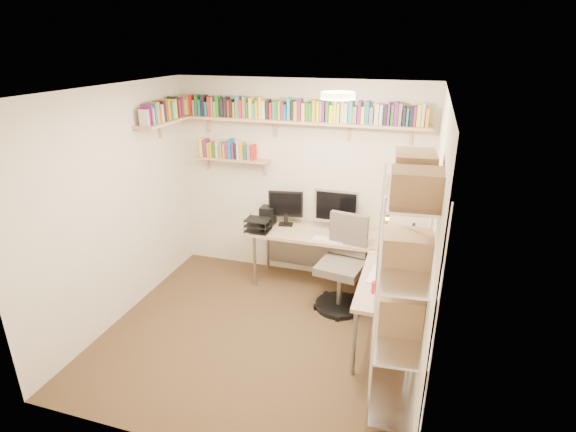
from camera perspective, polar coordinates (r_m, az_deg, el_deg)
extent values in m
plane|color=#41301B|center=(4.93, -3.59, -14.73)|extent=(3.20, 3.20, 0.00)
cube|color=beige|center=(5.65, 1.45, 4.40)|extent=(3.20, 0.04, 2.50)
cube|color=beige|center=(5.08, -21.09, 0.94)|extent=(0.04, 3.00, 2.50)
cube|color=beige|center=(4.06, 17.69, -3.65)|extent=(0.04, 3.00, 2.50)
cube|color=beige|center=(3.11, -14.00, -11.27)|extent=(3.20, 0.04, 2.50)
cube|color=white|center=(4.00, -4.43, 15.60)|extent=(3.20, 3.00, 0.04)
cube|color=white|center=(4.47, 18.05, 2.73)|extent=(0.01, 0.30, 0.42)
cube|color=silver|center=(4.11, 17.95, 0.39)|extent=(0.01, 0.28, 0.38)
cylinder|color=#FFEAC6|center=(4.01, 6.38, 14.97)|extent=(0.30, 0.30, 0.06)
cube|color=tan|center=(5.36, 1.16, 11.93)|extent=(3.05, 0.25, 0.03)
cube|color=tan|center=(5.57, -15.17, 11.57)|extent=(0.25, 1.00, 0.03)
cube|color=tan|center=(5.78, -7.00, 7.19)|extent=(0.95, 0.20, 0.02)
cube|color=tan|center=(5.87, -10.24, 11.73)|extent=(0.03, 0.20, 0.20)
cube|color=tan|center=(5.52, -1.71, 11.46)|extent=(0.03, 0.20, 0.20)
cube|color=tan|center=(5.31, 7.71, 10.88)|extent=(0.03, 0.20, 0.20)
cube|color=tan|center=(5.24, 15.39, 10.18)|extent=(0.03, 0.20, 0.20)
cube|color=red|center=(5.91, -12.99, 13.51)|extent=(0.03, 0.11, 0.22)
cube|color=#806B5D|center=(5.89, -12.63, 13.52)|extent=(0.03, 0.12, 0.22)
cube|color=yellow|center=(5.87, -12.36, 13.51)|extent=(0.02, 0.11, 0.22)
cube|color=red|center=(5.85, -12.04, 13.63)|extent=(0.03, 0.15, 0.24)
cube|color=#806B5D|center=(5.84, -11.63, 13.36)|extent=(0.03, 0.15, 0.19)
cube|color=#236B26|center=(5.82, -11.35, 13.67)|extent=(0.03, 0.13, 0.25)
cube|color=#1A5F87|center=(5.80, -10.95, 13.40)|extent=(0.03, 0.14, 0.20)
cube|color=black|center=(5.78, -10.54, 13.65)|extent=(0.04, 0.14, 0.25)
cube|color=#1A5F87|center=(5.76, -10.11, 13.29)|extent=(0.03, 0.15, 0.17)
cube|color=red|center=(5.74, -9.75, 13.59)|extent=(0.04, 0.14, 0.23)
cube|color=#806B5D|center=(5.72, -9.43, 13.57)|extent=(0.02, 0.13, 0.23)
cube|color=yellow|center=(5.71, -9.11, 13.29)|extent=(0.03, 0.11, 0.18)
cube|color=#236B26|center=(5.69, -8.76, 13.61)|extent=(0.04, 0.14, 0.24)
cube|color=black|center=(5.67, -8.23, 13.54)|extent=(0.04, 0.12, 0.23)
cube|color=black|center=(5.65, -7.79, 13.58)|extent=(0.04, 0.11, 0.24)
cube|color=red|center=(5.63, -7.37, 13.41)|extent=(0.03, 0.13, 0.20)
cube|color=black|center=(5.62, -7.03, 13.44)|extent=(0.03, 0.14, 0.21)
cube|color=#C98E17|center=(5.61, -6.73, 13.29)|extent=(0.02, 0.12, 0.18)
cube|color=teal|center=(5.58, -6.31, 13.62)|extent=(0.04, 0.11, 0.25)
cube|color=red|center=(5.57, -5.86, 13.44)|extent=(0.04, 0.14, 0.21)
cube|color=#806B5D|center=(5.55, -5.46, 13.62)|extent=(0.03, 0.11, 0.25)
cube|color=#236B26|center=(5.54, -5.06, 13.29)|extent=(0.03, 0.12, 0.19)
cube|color=yellow|center=(5.52, -4.64, 13.54)|extent=(0.04, 0.12, 0.24)
cube|color=teal|center=(5.51, -4.23, 13.22)|extent=(0.03, 0.12, 0.18)
cube|color=#C98E17|center=(5.49, -3.80, 13.38)|extent=(0.03, 0.14, 0.21)
cube|color=yellow|center=(5.48, -3.37, 13.56)|extent=(0.03, 0.14, 0.25)
cube|color=beige|center=(5.46, -2.97, 13.36)|extent=(0.04, 0.13, 0.21)
cube|color=black|center=(5.45, -2.47, 13.42)|extent=(0.03, 0.13, 0.22)
cube|color=red|center=(5.44, -2.06, 13.23)|extent=(0.03, 0.12, 0.19)
cube|color=teal|center=(5.42, -1.67, 13.27)|extent=(0.02, 0.11, 0.20)
cube|color=#236B26|center=(5.41, -1.36, 13.35)|extent=(0.03, 0.13, 0.22)
cube|color=#C98E17|center=(5.40, -0.97, 13.31)|extent=(0.03, 0.12, 0.22)
cube|color=#6D1D64|center=(5.39, -0.57, 13.22)|extent=(0.03, 0.14, 0.20)
cube|color=#1A5F87|center=(5.38, -0.24, 13.09)|extent=(0.03, 0.14, 0.18)
cube|color=teal|center=(5.36, 0.22, 13.45)|extent=(0.04, 0.13, 0.25)
cube|color=black|center=(5.35, 0.66, 13.27)|extent=(0.03, 0.11, 0.22)
cube|color=#C98E17|center=(5.34, 1.09, 13.22)|extent=(0.04, 0.12, 0.21)
cube|color=#6D1D64|center=(5.33, 1.60, 13.37)|extent=(0.04, 0.13, 0.25)
cube|color=yellow|center=(5.32, 2.10, 13.10)|extent=(0.04, 0.14, 0.20)
cube|color=#236B26|center=(5.31, 2.56, 13.12)|extent=(0.03, 0.13, 0.21)
cube|color=#236B26|center=(5.30, 2.94, 13.07)|extent=(0.03, 0.13, 0.20)
cube|color=#C98E17|center=(5.29, 3.44, 13.23)|extent=(0.04, 0.13, 0.24)
cube|color=yellow|center=(5.28, 3.91, 13.14)|extent=(0.03, 0.12, 0.23)
cube|color=#806B5D|center=(5.27, 4.29, 13.14)|extent=(0.03, 0.12, 0.23)
cube|color=#6D1D64|center=(5.26, 4.64, 13.16)|extent=(0.03, 0.13, 0.24)
cube|color=#236B26|center=(5.25, 5.12, 13.08)|extent=(0.03, 0.15, 0.23)
cube|color=yellow|center=(5.25, 5.61, 12.86)|extent=(0.04, 0.15, 0.19)
cube|color=yellow|center=(5.24, 6.08, 13.08)|extent=(0.03, 0.13, 0.24)
cube|color=yellow|center=(5.23, 6.48, 12.90)|extent=(0.03, 0.13, 0.21)
cube|color=beige|center=(5.22, 6.98, 13.00)|extent=(0.03, 0.12, 0.24)
cube|color=beige|center=(5.21, 7.42, 12.87)|extent=(0.04, 0.13, 0.22)
cube|color=teal|center=(5.20, 8.03, 12.93)|extent=(0.04, 0.14, 0.24)
cube|color=#806B5D|center=(5.20, 8.54, 12.62)|extent=(0.04, 0.14, 0.19)
cube|color=#6D1D64|center=(5.19, 9.11, 12.89)|extent=(0.04, 0.12, 0.24)
cube|color=yellow|center=(5.19, 9.55, 12.54)|extent=(0.04, 0.12, 0.19)
cube|color=#1A5F87|center=(5.18, 10.07, 12.82)|extent=(0.04, 0.13, 0.24)
cube|color=#806B5D|center=(5.18, 10.58, 12.44)|extent=(0.04, 0.12, 0.18)
cube|color=beige|center=(5.17, 11.23, 12.61)|extent=(0.04, 0.12, 0.22)
cube|color=beige|center=(5.16, 11.77, 12.50)|extent=(0.04, 0.13, 0.21)
cube|color=black|center=(5.16, 12.27, 12.44)|extent=(0.04, 0.13, 0.21)
cube|color=#6D1D64|center=(5.15, 12.72, 12.58)|extent=(0.03, 0.15, 0.24)
cube|color=#236B26|center=(5.15, 13.14, 12.44)|extent=(0.03, 0.14, 0.22)
cube|color=#6D1D64|center=(5.15, 13.59, 12.53)|extent=(0.04, 0.13, 0.25)
cube|color=#806B5D|center=(5.15, 14.09, 12.41)|extent=(0.03, 0.12, 0.24)
cube|color=black|center=(5.15, 14.56, 12.16)|extent=(0.03, 0.12, 0.20)
cube|color=#1A5F87|center=(5.15, 14.97, 12.09)|extent=(0.02, 0.15, 0.19)
cube|color=black|center=(5.14, 15.43, 12.14)|extent=(0.04, 0.12, 0.21)
cube|color=#6D1D64|center=(5.14, 15.84, 12.12)|extent=(0.03, 0.14, 0.21)
cube|color=yellow|center=(5.14, 16.32, 12.18)|extent=(0.04, 0.13, 0.23)
cube|color=beige|center=(5.14, 16.80, 12.21)|extent=(0.03, 0.11, 0.25)
cube|color=#C98E17|center=(5.14, 17.28, 11.90)|extent=(0.03, 0.14, 0.20)
cube|color=beige|center=(5.20, -17.83, 11.79)|extent=(0.11, 0.02, 0.18)
cube|color=#6D1D64|center=(5.22, -17.65, 11.90)|extent=(0.11, 0.03, 0.19)
cube|color=#6D1D64|center=(5.25, -17.45, 12.16)|extent=(0.14, 0.03, 0.22)
cube|color=yellow|center=(5.28, -17.23, 12.00)|extent=(0.12, 0.03, 0.18)
cube|color=#1A5F87|center=(5.31, -17.01, 12.29)|extent=(0.15, 0.04, 0.22)
cube|color=#C98E17|center=(5.35, -16.72, 12.47)|extent=(0.13, 0.04, 0.23)
cube|color=red|center=(5.38, -16.46, 12.51)|extent=(0.12, 0.02, 0.23)
cube|color=beige|center=(5.42, -16.23, 12.41)|extent=(0.14, 0.04, 0.20)
cube|color=black|center=(5.45, -15.97, 12.68)|extent=(0.15, 0.04, 0.23)
cube|color=red|center=(5.50, -15.67, 12.70)|extent=(0.14, 0.04, 0.22)
cube|color=#C98E17|center=(5.54, -15.41, 12.86)|extent=(0.13, 0.04, 0.23)
cube|color=#236B26|center=(5.57, -15.17, 12.83)|extent=(0.15, 0.03, 0.21)
cube|color=#1A5F87|center=(5.61, -14.96, 12.79)|extent=(0.12, 0.03, 0.19)
cube|color=beige|center=(5.64, -14.77, 12.85)|extent=(0.12, 0.03, 0.19)
cube|color=yellow|center=(5.66, -14.61, 13.06)|extent=(0.14, 0.03, 0.22)
cube|color=black|center=(5.70, -14.38, 13.25)|extent=(0.13, 0.04, 0.25)
cube|color=red|center=(5.75, -14.07, 13.13)|extent=(0.11, 0.04, 0.20)
cube|color=#6D1D64|center=(5.79, -13.83, 13.32)|extent=(0.15, 0.03, 0.23)
cube|color=#806B5D|center=(5.83, -13.62, 13.33)|extent=(0.11, 0.03, 0.22)
cube|color=yellow|center=(5.87, -13.35, 13.28)|extent=(0.14, 0.04, 0.19)
cube|color=yellow|center=(5.91, -13.12, 13.55)|extent=(0.14, 0.04, 0.23)
cube|color=yellow|center=(5.92, -10.74, 8.63)|extent=(0.04, 0.13, 0.24)
cube|color=#6D1D64|center=(5.90, -10.27, 8.53)|extent=(0.04, 0.14, 0.22)
cube|color=#C98E17|center=(5.88, -9.87, 8.33)|extent=(0.03, 0.15, 0.18)
cube|color=#C98E17|center=(5.87, -9.58, 8.39)|extent=(0.03, 0.12, 0.20)
cube|color=#236B26|center=(5.85, -9.17, 8.30)|extent=(0.04, 0.11, 0.18)
cube|color=beige|center=(5.83, -8.79, 8.44)|extent=(0.03, 0.14, 0.21)
cube|color=#806B5D|center=(5.81, -8.36, 8.31)|extent=(0.04, 0.13, 0.19)
cube|color=#C98E17|center=(5.79, -7.94, 8.26)|extent=(0.03, 0.14, 0.19)
cube|color=#6D1D64|center=(5.77, -7.62, 8.34)|extent=(0.04, 0.12, 0.21)
cube|color=#1A5F87|center=(5.75, -7.24, 8.50)|extent=(0.04, 0.14, 0.24)
cube|color=#6D1D64|center=(5.74, -6.83, 8.18)|extent=(0.03, 0.13, 0.18)
cube|color=black|center=(5.73, -6.46, 8.14)|extent=(0.02, 0.14, 0.18)
cube|color=beige|center=(5.71, -6.18, 8.31)|extent=(0.03, 0.14, 0.22)
cube|color=#C98E17|center=(5.69, -5.76, 8.23)|extent=(0.04, 0.14, 0.21)
cube|color=#1A5F87|center=(5.68, -5.30, 8.04)|extent=(0.03, 0.12, 0.17)
cube|color=#806B5D|center=(5.66, -4.86, 8.06)|extent=(0.04, 0.11, 0.18)
cube|color=red|center=(5.64, -4.41, 8.06)|extent=(0.03, 0.12, 0.19)
cube|color=tan|center=(5.45, 5.24, -2.49)|extent=(1.86, 0.59, 0.04)
cube|color=tan|center=(4.55, 12.91, -8.08)|extent=(0.59, 1.27, 0.04)
cylinder|color=gray|center=(5.62, -4.25, -5.77)|extent=(0.04, 0.04, 0.68)
cylinder|color=gray|center=(6.03, -2.58, -3.75)|extent=(0.04, 0.04, 0.68)
cylinder|color=gray|center=(5.73, 16.06, -6.02)|extent=(0.04, 0.04, 0.68)
cylinder|color=gray|center=(4.27, 8.40, -15.68)|extent=(0.04, 0.04, 0.68)
cylinder|color=gray|center=(4.25, 15.18, -16.48)|extent=(0.04, 0.04, 0.68)
cube|color=gray|center=(5.81, 5.67, -4.35)|extent=(1.76, 0.02, 0.54)
cube|color=silver|center=(5.42, 6.13, 1.24)|extent=(0.54, 0.03, 0.41)
cube|color=black|center=(5.40, 6.09, 1.17)|extent=(0.48, 0.00, 0.35)
cube|color=black|center=(5.58, -0.29, 1.53)|extent=(0.43, 0.03, 0.33)
cube|color=black|center=(4.44, 15.06, -4.35)|extent=(0.03, 0.57, 0.37)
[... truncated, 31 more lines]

